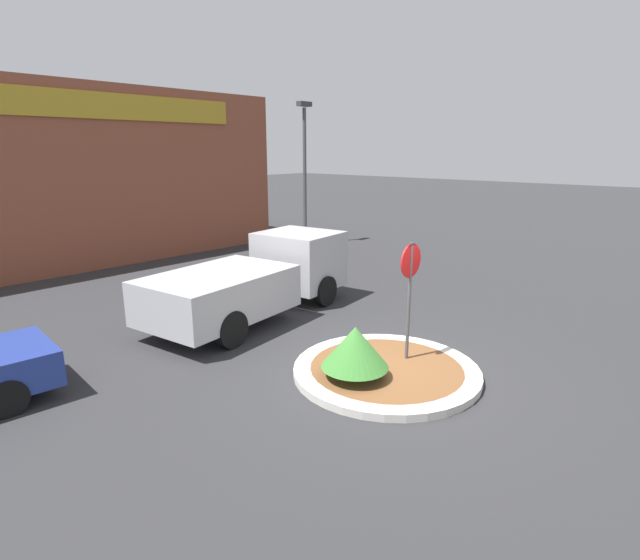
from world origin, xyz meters
The scene contains 7 objects.
ground_plane centered at (0.00, 0.00, 0.00)m, with size 120.00×120.00×0.00m, color #2D2D30.
traffic_island centered at (0.00, 0.00, 0.08)m, with size 3.66×3.66×0.15m.
stop_sign centered at (0.64, -0.05, 1.76)m, with size 0.68×0.07×2.55m.
island_shrub centered at (-0.75, 0.20, 0.75)m, with size 1.27×1.27×0.99m.
utility_truck centered at (0.75, 4.67, 1.00)m, with size 6.27×2.98×1.98m.
storefront_building centered at (0.81, 15.85, 3.29)m, with size 15.53×6.07×6.58m.
light_pole centered at (8.99, 10.81, 3.70)m, with size 0.70×0.30×6.30m.
Camera 1 is at (-7.59, -5.09, 4.31)m, focal length 28.00 mm.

